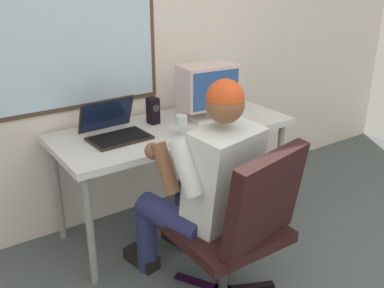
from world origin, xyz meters
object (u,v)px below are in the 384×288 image
object	(u,v)px
desk	(174,135)
person_seated	(205,183)
desk_speaker	(153,111)
office_chair	(242,220)
wine_glass	(181,122)
crt_monitor	(207,88)
laptop	(113,127)

from	to	relation	value
desk	person_seated	xyz separation A→B (m)	(-0.19, -0.61, -0.04)
desk	desk_speaker	distance (m)	0.21
desk	office_chair	distance (m)	0.90
wine_glass	desk	bearing A→B (deg)	74.89
desk	crt_monitor	bearing A→B (deg)	4.03
person_seated	laptop	xyz separation A→B (m)	(-0.21, 0.67, 0.16)
office_chair	crt_monitor	world-z (taller)	crt_monitor
desk	person_seated	size ratio (longest dim) A/B	1.28
desk	laptop	size ratio (longest dim) A/B	4.25
office_chair	crt_monitor	size ratio (longest dim) A/B	2.34
office_chair	person_seated	bearing A→B (deg)	100.54
crt_monitor	laptop	world-z (taller)	crt_monitor
person_seated	desk_speaker	world-z (taller)	person_seated
wine_glass	desk_speaker	world-z (taller)	desk_speaker
desk_speaker	laptop	bearing A→B (deg)	-167.48
crt_monitor	wine_glass	xyz separation A→B (m)	(-0.33, -0.19, -0.13)
crt_monitor	wine_glass	distance (m)	0.40
crt_monitor	laptop	size ratio (longest dim) A/B	1.08
office_chair	desk	bearing A→B (deg)	81.01
desk_speaker	person_seated	bearing A→B (deg)	-98.35
person_seated	wine_glass	distance (m)	0.50
desk	laptop	world-z (taller)	laptop
laptop	desk_speaker	xyz separation A→B (m)	(0.32, 0.07, 0.03)
crt_monitor	desk_speaker	world-z (taller)	crt_monitor
person_seated	laptop	world-z (taller)	person_seated
desk	person_seated	distance (m)	0.64
office_chair	crt_monitor	xyz separation A→B (m)	(0.43, 0.89, 0.43)
office_chair	person_seated	xyz separation A→B (m)	(-0.05, 0.26, 0.11)
desk	wine_glass	size ratio (longest dim) A/B	12.24
person_seated	wine_glass	bearing A→B (deg)	72.27
laptop	office_chair	bearing A→B (deg)	-74.29
wine_glass	desk_speaker	bearing A→B (deg)	96.59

